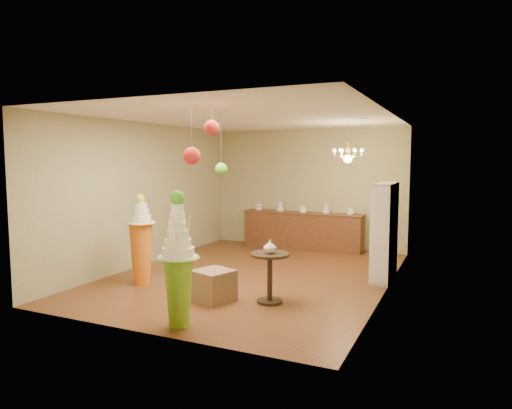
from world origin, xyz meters
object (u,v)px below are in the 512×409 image
at_px(pedestal_orange, 141,247).
at_px(round_table, 270,271).
at_px(pedestal_green, 178,273).
at_px(sideboard, 303,230).

distance_m(pedestal_orange, round_table, 2.50).
xyz_separation_m(pedestal_orange, round_table, (2.49, -0.01, -0.18)).
bearing_deg(round_table, pedestal_orange, 179.77).
height_order(pedestal_green, round_table, pedestal_green).
bearing_deg(pedestal_green, pedestal_orange, 140.70).
relative_size(pedestal_green, sideboard, 0.60).
relative_size(pedestal_orange, round_table, 2.07).
relative_size(pedestal_orange, sideboard, 0.53).
distance_m(sideboard, round_table, 4.48).
relative_size(pedestal_green, pedestal_orange, 1.13).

